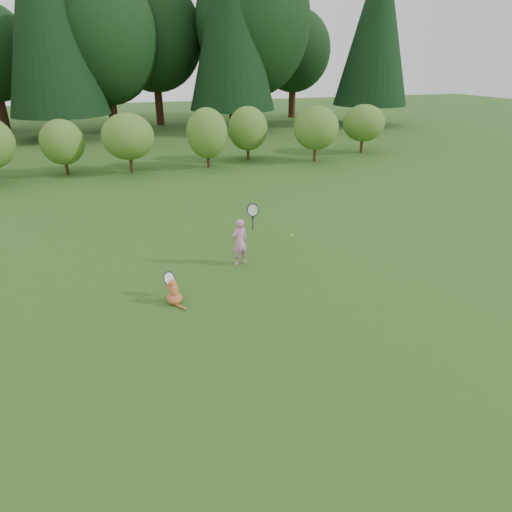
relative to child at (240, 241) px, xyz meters
name	(u,v)px	position (x,y,z in m)	size (l,w,h in m)	color
ground	(259,303)	(-0.18, -1.94, -0.62)	(100.00, 100.00, 0.00)	#2A4A14
shrub_row	(166,138)	(-0.18, 11.06, 0.78)	(28.00, 3.00, 2.80)	#4B7725
woodland_backdrop	(134,8)	(-0.18, 21.06, 6.88)	(48.00, 10.00, 15.00)	black
child	(240,241)	(0.00, 0.00, 0.00)	(0.69, 0.46, 1.76)	pink
cat	(174,291)	(-1.85, -1.35, -0.34)	(0.41, 0.79, 0.72)	#C45A25
tennis_ball	(292,235)	(1.27, -0.21, 0.06)	(0.08, 0.08, 0.08)	#BAE21A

